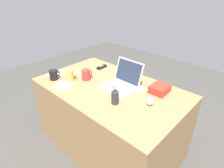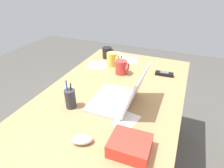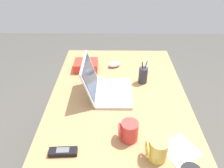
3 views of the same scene
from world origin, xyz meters
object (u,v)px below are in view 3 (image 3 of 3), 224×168
object	(u,v)px
laptop	(106,88)
snack_bag	(86,65)
computer_mouse	(114,65)
cordless_phone	(63,152)
coffee_mug_tall	(157,150)
pen_holder	(143,75)
coffee_mug_white	(129,131)

from	to	relation	value
laptop	snack_bag	xyz separation A→B (m)	(0.31, 0.16, -0.02)
computer_mouse	cordless_phone	bearing A→B (deg)	138.60
coffee_mug_tall	cordless_phone	xyz separation A→B (m)	(0.02, 0.43, -0.04)
cordless_phone	pen_holder	bearing A→B (deg)	-35.66
coffee_mug_white	coffee_mug_tall	world-z (taller)	coffee_mug_tall
coffee_mug_white	pen_holder	bearing A→B (deg)	-13.64
computer_mouse	pen_holder	distance (m)	0.29
computer_mouse	cordless_phone	xyz separation A→B (m)	(-0.82, 0.24, -0.01)
coffee_mug_tall	pen_holder	bearing A→B (deg)	-0.10
coffee_mug_tall	cordless_phone	distance (m)	0.43
cordless_phone	snack_bag	distance (m)	0.78
pen_holder	snack_bag	size ratio (longest dim) A/B	0.98
coffee_mug_white	pen_holder	xyz separation A→B (m)	(0.51, -0.12, 0.00)
cordless_phone	coffee_mug_tall	bearing A→B (deg)	-92.35
laptop	snack_bag	bearing A→B (deg)	27.59
coffee_mug_tall	coffee_mug_white	bearing A→B (deg)	47.43
coffee_mug_white	cordless_phone	distance (m)	0.33
cordless_phone	computer_mouse	bearing A→B (deg)	-16.18
laptop	pen_holder	world-z (taller)	laptop
coffee_mug_tall	snack_bag	xyz separation A→B (m)	(0.79, 0.41, -0.02)
coffee_mug_white	snack_bag	world-z (taller)	coffee_mug_white
computer_mouse	coffee_mug_tall	size ratio (longest dim) A/B	0.89
cordless_phone	pen_holder	xyz separation A→B (m)	(0.60, -0.43, 0.05)
computer_mouse	snack_bag	bearing A→B (deg)	75.06
laptop	computer_mouse	bearing A→B (deg)	-8.38
computer_mouse	coffee_mug_tall	world-z (taller)	coffee_mug_tall
computer_mouse	coffee_mug_tall	bearing A→B (deg)	167.99
laptop	coffee_mug_white	world-z (taller)	laptop
cordless_phone	pen_holder	world-z (taller)	pen_holder
laptop	pen_holder	xyz separation A→B (m)	(0.14, -0.25, 0.01)
coffee_mug_white	cordless_phone	world-z (taller)	coffee_mug_white
pen_holder	snack_bag	xyz separation A→B (m)	(0.17, 0.41, -0.03)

